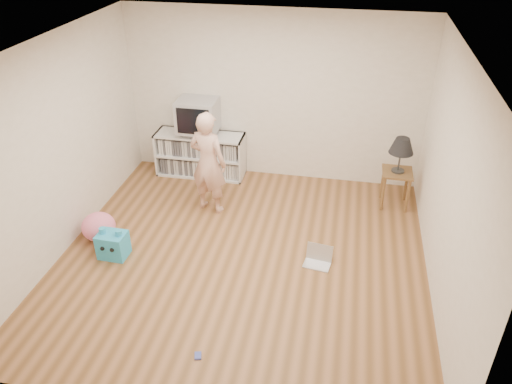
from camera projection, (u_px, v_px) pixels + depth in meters
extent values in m
plane|color=brown|center=(242.00, 258.00, 6.25)|extent=(4.50, 4.50, 0.00)
cube|color=silver|center=(273.00, 97.00, 7.48)|extent=(4.50, 0.02, 2.60)
cube|color=silver|center=(174.00, 305.00, 3.68)|extent=(4.50, 0.02, 2.60)
cube|color=silver|center=(57.00, 149.00, 5.95)|extent=(0.02, 4.50, 2.60)
cube|color=silver|center=(450.00, 185.00, 5.21)|extent=(0.02, 4.50, 2.60)
cube|color=white|center=(238.00, 49.00, 4.91)|extent=(4.50, 4.50, 0.01)
cube|color=white|center=(204.00, 149.00, 8.13)|extent=(1.40, 0.03, 0.70)
cube|color=white|center=(160.00, 151.00, 8.07)|extent=(0.03, 0.45, 0.70)
cube|color=white|center=(242.00, 158.00, 7.84)|extent=(0.03, 0.45, 0.70)
cube|color=white|center=(202.00, 173.00, 8.13)|extent=(1.40, 0.45, 0.03)
cube|color=white|center=(201.00, 154.00, 7.95)|extent=(1.34, 0.45, 0.03)
cube|color=white|center=(199.00, 135.00, 7.78)|extent=(1.40, 0.45, 0.03)
cube|color=silver|center=(201.00, 154.00, 7.95)|extent=(1.26, 0.36, 0.64)
cube|color=gray|center=(199.00, 132.00, 7.76)|extent=(0.45, 0.35, 0.07)
cube|color=#ABABB1|center=(198.00, 115.00, 7.61)|extent=(0.60, 0.52, 0.50)
cube|color=black|center=(193.00, 122.00, 7.39)|extent=(0.50, 0.01, 0.40)
cylinder|color=brown|center=(383.00, 194.00, 7.08)|extent=(0.04, 0.04, 0.52)
cylinder|color=brown|center=(408.00, 196.00, 7.02)|extent=(0.04, 0.04, 0.52)
cylinder|color=brown|center=(382.00, 182.00, 7.36)|extent=(0.04, 0.04, 0.52)
cylinder|color=brown|center=(406.00, 184.00, 7.31)|extent=(0.04, 0.04, 0.52)
cube|color=brown|center=(397.00, 172.00, 7.05)|extent=(0.42, 0.42, 0.03)
cylinder|color=#333333|center=(398.00, 171.00, 7.04)|extent=(0.18, 0.18, 0.02)
cylinder|color=#333333|center=(400.00, 160.00, 6.95)|extent=(0.02, 0.02, 0.32)
imported|color=beige|center=(208.00, 163.00, 6.85)|extent=(0.61, 0.48, 1.49)
cube|color=silver|center=(317.00, 265.00, 6.12)|extent=(0.35, 0.27, 0.01)
cube|color=silver|center=(320.00, 252.00, 6.15)|extent=(0.33, 0.11, 0.21)
cube|color=black|center=(320.00, 252.00, 6.15)|extent=(0.29, 0.09, 0.17)
cube|color=#4756BE|center=(198.00, 356.00, 4.91)|extent=(0.09, 0.10, 0.02)
cube|color=#29A6DC|center=(113.00, 245.00, 6.20)|extent=(0.35, 0.28, 0.33)
cylinder|color=#29A6DC|center=(102.00, 231.00, 6.12)|extent=(0.08, 0.08, 0.07)
cylinder|color=#29A6DC|center=(119.00, 233.00, 6.08)|extent=(0.08, 0.08, 0.07)
sphere|color=black|center=(102.00, 249.00, 6.08)|extent=(0.05, 0.05, 0.05)
sphere|color=black|center=(112.00, 250.00, 6.06)|extent=(0.05, 0.05, 0.05)
ellipsoid|color=pink|center=(99.00, 227.00, 6.51)|extent=(0.57, 0.57, 0.37)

